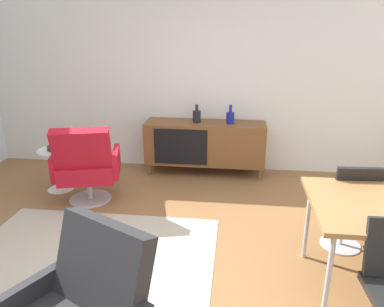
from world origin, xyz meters
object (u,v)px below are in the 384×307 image
Objects in this scene: sideboard at (205,143)px; vase_sculptural_dark at (230,117)px; dining_chair_back_left at (349,203)px; lounge_chair_red at (86,164)px; side_table_round at (58,165)px; vase_cobalt at (197,116)px; fruit_bowl at (56,147)px.

vase_sculptural_dark reaches higher than sideboard.
dining_chair_back_left is 2.74m from lounge_chair_red.
lounge_chair_red is at bearing -31.26° from side_table_round.
vase_sculptural_dark is at bearing 0.00° from vase_cobalt.
sideboard is at bearing 40.25° from lounge_chair_red.
fruit_bowl is (-1.74, -0.75, 0.12)m from sideboard.
side_table_round is at bearing -160.04° from vase_sculptural_dark.
lounge_chair_red reaches higher than dining_chair_back_left.
fruit_bowl is at bearing -160.00° from vase_sculptural_dark.
fruit_bowl is (0.00, -0.00, 0.24)m from side_table_round.
dining_chair_back_left is (1.42, -1.69, 0.03)m from sideboard.
fruit_bowl is (-3.16, 0.94, 0.09)m from dining_chair_back_left.
dining_chair_back_left is (1.09, -1.69, -0.33)m from vase_sculptural_dark.
sideboard is 1.90m from fruit_bowl.
vase_sculptural_dark is (0.44, 0.00, -0.00)m from vase_cobalt.
fruit_bowl reaches higher than side_table_round.
vase_cobalt reaches higher than sideboard.
vase_sculptural_dark is 1.93m from lounge_chair_red.
dining_chair_back_left is 0.90× the size of lounge_chair_red.
vase_cobalt is at bearing 42.94° from lounge_chair_red.
side_table_round is 0.24m from fruit_bowl.
lounge_chair_red reaches higher than sideboard.
vase_sculptural_dark is at bearing 122.70° from dining_chair_back_left.
vase_cobalt is at bearing 179.02° from sideboard.
fruit_bowl is at bearing -155.17° from vase_cobalt.
vase_sculptural_dark is at bearing 19.96° from side_table_round.
sideboard is at bearing -179.68° from vase_sculptural_dark.
vase_cobalt is 1.86m from side_table_round.
side_table_round is at bearing 163.41° from dining_chair_back_left.
vase_cobalt is at bearing -180.00° from vase_sculptural_dark.
vase_sculptural_dark is 0.48× the size of side_table_round.
vase_sculptural_dark is 0.29× the size of dining_chair_back_left.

